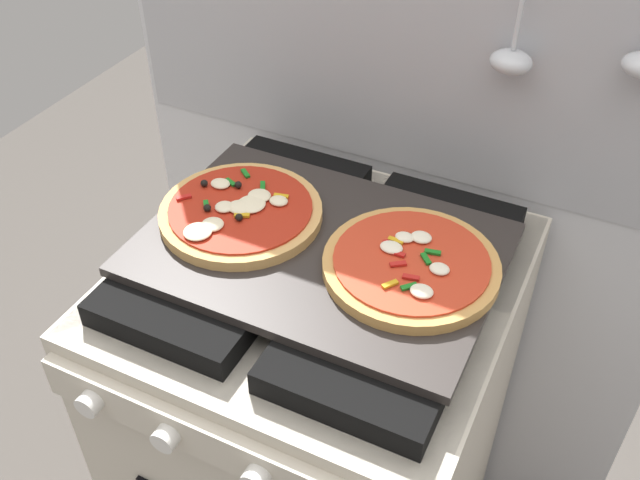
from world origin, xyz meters
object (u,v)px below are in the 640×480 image
(baking_tray, at_px, (320,249))
(pizza_right, at_px, (411,265))
(stove, at_px, (320,428))
(pizza_left, at_px, (240,212))

(baking_tray, xyz_separation_m, pizza_right, (0.14, 0.01, 0.02))
(stove, distance_m, pizza_right, 0.50)
(stove, distance_m, baking_tray, 0.46)
(stove, height_order, pizza_left, pizza_left)
(stove, relative_size, pizza_right, 3.47)
(pizza_left, bearing_deg, baking_tray, -2.01)
(stove, xyz_separation_m, pizza_left, (-0.14, 0.01, 0.48))
(stove, relative_size, pizza_left, 3.47)
(pizza_left, relative_size, pizza_right, 1.00)
(stove, xyz_separation_m, pizza_right, (0.14, 0.01, 0.48))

